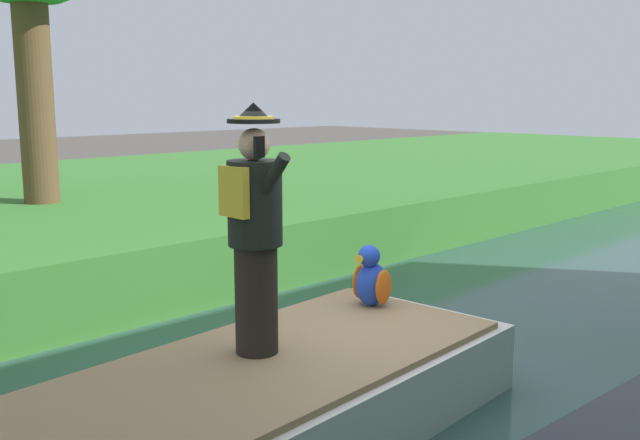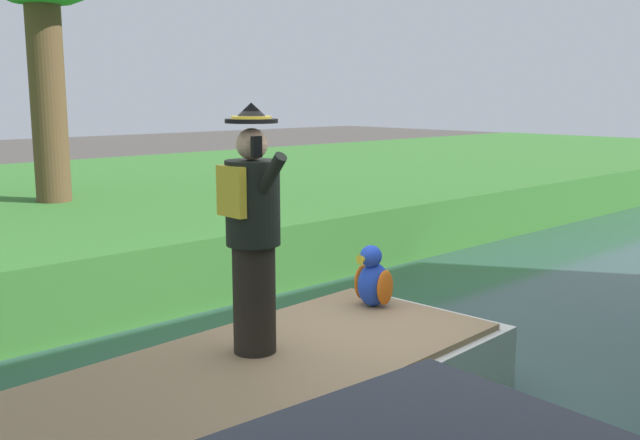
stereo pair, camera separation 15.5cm
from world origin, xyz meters
The scene contains 6 objects.
ground_plane centered at (0.00, 0.00, 0.00)m, with size 80.00×80.00×0.00m, color #4C4742.
canal_water centered at (0.00, 0.00, 0.05)m, with size 5.91×48.00×0.10m, color #2D4C47.
grass_bank_near centered at (-8.51, 0.00, 0.48)m, with size 11.10×48.00×0.96m, color #38752D.
boat centered at (0.00, -1.10, 0.40)m, with size 2.06×4.30×0.61m.
person_pirate centered at (-0.18, -1.03, 1.64)m, with size 0.61×0.42×1.85m.
parrot_plush centered at (-0.38, 0.49, 0.95)m, with size 0.36×0.35×0.57m.
Camera 2 is at (3.92, -4.18, 2.61)m, focal length 40.30 mm.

